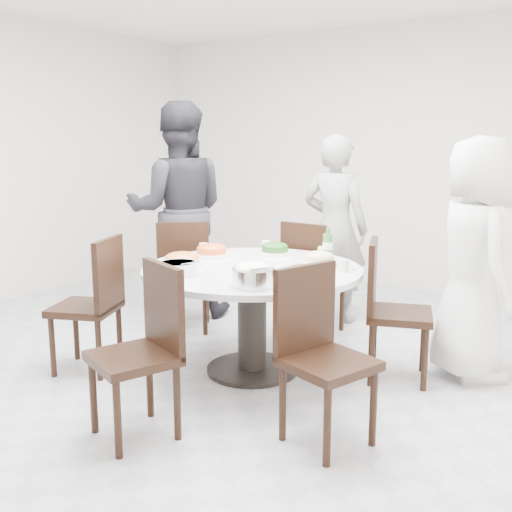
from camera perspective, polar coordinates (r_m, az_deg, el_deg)
The scene contains 22 objects.
floor at distance 4.32m, azimuth -2.35°, elevation -10.78°, with size 6.00×6.00×0.01m, color #B0B0B5.
wall_back at distance 6.69m, azimuth 12.84°, elevation 9.04°, with size 6.00×0.01×2.80m, color silver.
dining_table at distance 4.18m, azimuth -0.38°, elevation -6.11°, with size 1.50×1.50×0.75m, color silver.
chair_ne at distance 4.14m, azimuth 13.54°, elevation -5.14°, with size 0.42×0.42×0.95m, color black.
chair_n at distance 5.03m, azimuth 5.63°, elevation -2.01°, with size 0.42×0.42×0.95m, color black.
chair_nw at distance 5.12m, azimuth -6.74°, elevation -1.80°, with size 0.42×0.42×0.95m, color black.
chair_sw at distance 4.35m, azimuth -15.98°, elevation -4.48°, with size 0.42×0.42×0.95m, color black.
chair_s at distance 3.33m, azimuth -11.65°, elevation -9.12°, with size 0.42×0.42×0.95m, color black.
chair_se at distance 3.21m, azimuth 6.94°, elevation -9.72°, with size 0.42×0.42×0.95m, color black.
diner_right at distance 4.28m, azimuth 20.03°, elevation -0.27°, with size 0.80×0.52×1.64m, color silver.
diner_middle at distance 5.35m, azimuth 7.53°, elevation 2.58°, with size 0.60×0.40×1.65m, color black.
diner_left at distance 5.49m, azimuth -7.44°, elevation 4.30°, with size 0.94×0.73×1.94m, color black.
dish_greens at distance 4.52m, azimuth 1.80°, elevation 0.55°, with size 0.26×0.26×0.07m, color white.
dish_pale at distance 4.17m, azimuth 6.02°, elevation -0.37°, with size 0.26×0.26×0.07m, color white.
dish_orange at distance 4.46m, azimuth -4.26°, elevation 0.43°, with size 0.28×0.28×0.08m, color white.
dish_redbrown at distance 3.71m, azimuth 4.62°, elevation -1.78°, with size 0.29×0.29×0.07m, color white.
dish_tofu at distance 4.14m, azimuth -7.07°, elevation -0.46°, with size 0.29×0.29×0.08m, color white.
rice_bowl at distance 3.54m, azimuth -0.27°, elevation -2.07°, with size 0.25×0.25×0.11m, color silver.
soup_bowl at distance 3.89m, azimuth -7.43°, elevation -1.18°, with size 0.26×0.26×0.08m, color white.
beverage_bottle at distance 4.34m, azimuth 6.85°, elevation 1.20°, with size 0.07×0.07×0.24m, color #2E732F.
tea_cups at distance 4.58m, azimuth 3.86°, elevation 0.76°, with size 0.07×0.07×0.08m, color white.
chopsticks at distance 4.61m, azimuth 3.99°, elevation 0.39°, with size 0.24×0.04×0.01m, color tan, non-canonical shape.
Camera 1 is at (2.34, -3.26, 1.61)m, focal length 42.00 mm.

